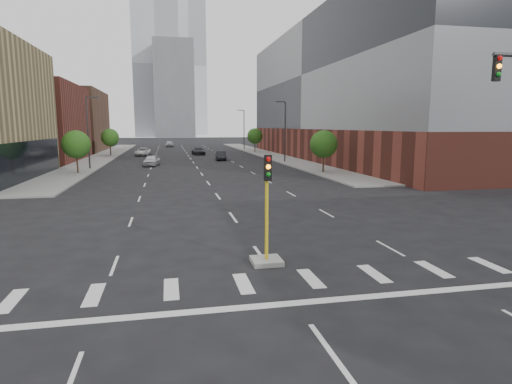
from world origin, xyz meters
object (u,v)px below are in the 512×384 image
object	(u,v)px
car_near_left	(152,161)
car_distant	(169,144)
car_far_left	(143,152)
car_mid_right	(221,156)
car_deep_right	(198,151)
median_traffic_signal	(267,240)

from	to	relation	value
car_near_left	car_distant	xyz separation A→B (m)	(2.75, 54.60, 0.04)
car_far_left	car_distant	world-z (taller)	car_distant
car_near_left	car_mid_right	bearing A→B (deg)	47.49
car_deep_right	car_far_left	bearing A→B (deg)	176.60
car_far_left	car_deep_right	world-z (taller)	car_far_left
median_traffic_signal	car_distant	bearing A→B (deg)	91.88
car_far_left	car_deep_right	size ratio (longest dim) A/B	1.07
median_traffic_signal	car_mid_right	distance (m)	52.94
car_far_left	median_traffic_signal	bearing A→B (deg)	-76.98
median_traffic_signal	car_far_left	distance (m)	66.29
car_near_left	car_far_left	distance (m)	21.43
car_mid_right	car_far_left	size ratio (longest dim) A/B	0.84
car_near_left	car_mid_right	size ratio (longest dim) A/B	1.00
car_deep_right	car_distant	distance (m)	33.02
car_near_left	car_far_left	bearing A→B (deg)	105.62
median_traffic_signal	car_mid_right	world-z (taller)	median_traffic_signal
car_mid_right	car_distant	xyz separation A→B (m)	(-7.87, 46.33, 0.07)
median_traffic_signal	car_near_left	xyz separation A→B (m)	(-5.99, 44.47, -0.21)
car_near_left	car_distant	distance (m)	54.67
car_far_left	car_distant	size ratio (longest dim) A/B	1.12
car_far_left	car_deep_right	bearing A→B (deg)	9.72
car_mid_right	car_deep_right	world-z (taller)	car_mid_right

